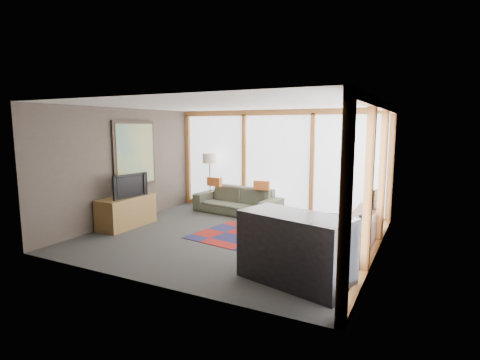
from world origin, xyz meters
The scene contains 17 objects.
ground centered at (0.00, 0.00, 0.00)m, with size 5.50×5.50×0.00m, color #2C2B29.
room_envelope centered at (0.49, 0.56, 1.54)m, with size 5.52×5.02×2.62m.
rug centered at (0.52, 0.10, 0.01)m, with size 2.50×1.61×0.01m, color maroon.
sofa centered at (-0.83, 1.87, 0.33)m, with size 2.24×0.88×0.66m, color #37392B.
pillow_left centered at (-1.49, 1.86, 0.77)m, with size 0.41×0.12×0.22m, color #B45622.
pillow_right centered at (-0.17, 1.90, 0.76)m, with size 0.39×0.12×0.22m, color #B45622.
floor_lamp centered at (-1.75, 2.06, 0.74)m, with size 0.37×0.37×1.49m, color black, non-canonical shape.
coffee_table centered at (0.75, 0.44, 0.20)m, with size 1.18×0.59×0.39m, color #371911, non-canonical shape.
book_stack centered at (0.42, 0.46, 0.44)m, with size 0.24×0.31×0.10m, color brown.
vase centered at (0.88, 0.43, 0.48)m, with size 0.21×0.21×0.18m, color beige.
bookshelf centered at (2.43, 0.47, 0.30)m, with size 0.44×2.42×0.61m, color #371911, non-canonical shape.
bowl_a centered at (2.40, -0.05, 0.65)m, with size 0.18×0.18×0.09m, color black.
bowl_b centered at (2.47, 0.28, 0.64)m, with size 0.15×0.15×0.08m, color black.
shelf_picture centered at (2.57, 1.19, 0.79)m, with size 0.04×0.29×0.38m, color black.
tv_console centered at (-2.42, -0.34, 0.33)m, with size 0.55×1.33×0.67m, color brown.
television centered at (-2.34, -0.35, 0.92)m, with size 0.90×0.12×0.52m, color black.
bar_counter centered at (1.84, -1.51, 0.49)m, with size 1.56×0.73×0.99m, color black.
Camera 1 is at (3.44, -6.36, 2.20)m, focal length 28.00 mm.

